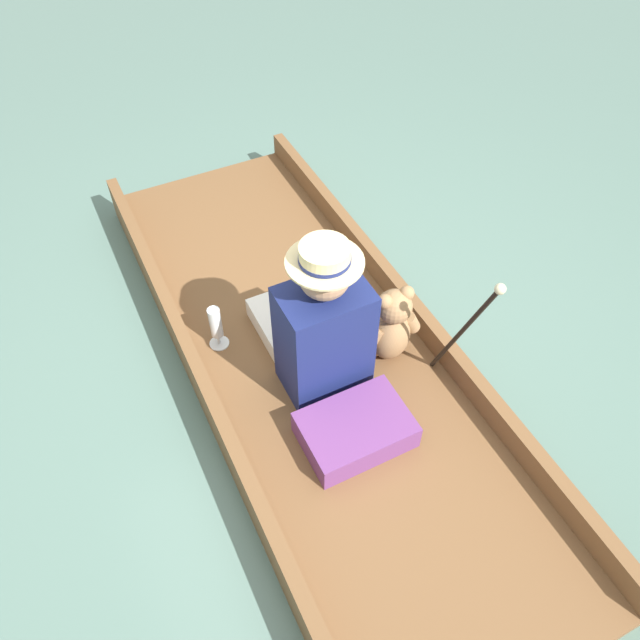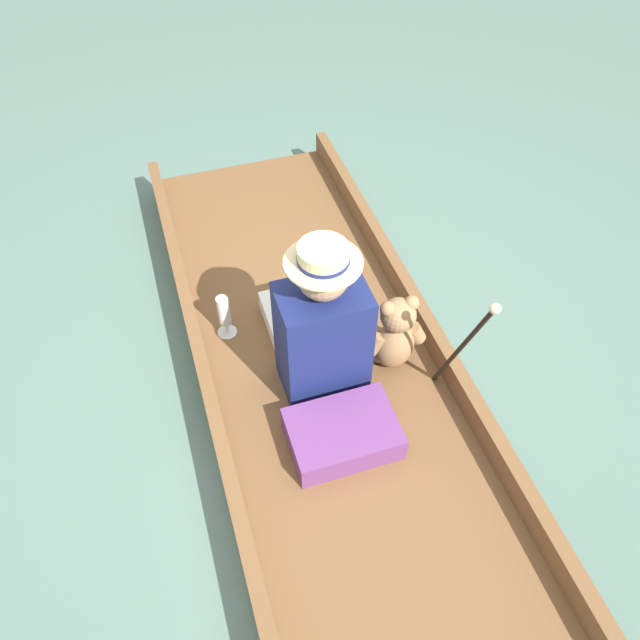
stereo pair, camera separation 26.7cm
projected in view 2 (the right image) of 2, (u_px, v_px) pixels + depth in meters
The scene contains 7 objects.
ground_plane at pixel (316, 367), 3.14m from camera, with size 16.00×16.00×0.00m, color slate.
punt_boat at pixel (316, 357), 3.08m from camera, with size 1.16×3.27×0.26m.
seat_cushion at pixel (343, 434), 2.66m from camera, with size 0.46×0.32×0.13m.
seated_person at pixel (319, 326), 2.73m from camera, with size 0.38×0.69×0.82m.
teddy_bear at pixel (395, 335), 2.84m from camera, with size 0.31×0.18×0.44m.
wine_glass at pixel (224, 313), 3.01m from camera, with size 0.10×0.10×0.25m.
walking_cane at pixel (467, 341), 2.49m from camera, with size 0.04×0.30×0.79m.
Camera 2 is at (-0.56, -1.82, 2.51)m, focal length 35.00 mm.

